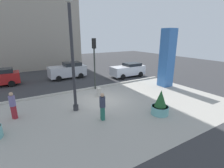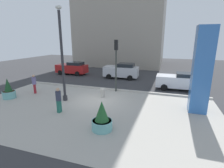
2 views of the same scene
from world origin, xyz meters
name	(u,v)px [view 2 (image 2 of 2)]	position (x,y,z in m)	size (l,w,h in m)	color
ground_plane	(112,88)	(0.00, 4.00, 0.00)	(60.00, 60.00, 0.00)	#38383A
plaza_pavement	(86,110)	(0.00, -2.00, 0.00)	(18.00, 10.00, 0.02)	#ADA89E
curb_strip	(109,89)	(0.00, 3.12, 0.08)	(18.00, 0.24, 0.16)	#B7B2A8
lamp_post	(62,57)	(-2.48, -0.76, 3.50)	(0.44, 0.44, 7.17)	#2D2D33
art_pillar_blue	(202,71)	(7.38, 0.18, 2.84)	(1.11, 1.11, 5.68)	#3870BC
potted_plant_by_pillar	(102,118)	(2.07, -4.20, 0.68)	(1.13, 1.13, 1.67)	#6BB2B2
potted_plant_near_right	(9,91)	(-7.25, -1.75, 0.63)	(1.03, 1.03, 1.72)	#6BB2B2
concrete_bollard	(102,93)	(0.15, 0.86, 0.38)	(0.36, 0.36, 0.75)	#B2ADA3
traffic_light_far_side	(116,58)	(0.74, 2.89, 3.20)	(0.28, 0.42, 4.78)	#333833
car_curb_west	(72,68)	(-7.44, 8.81, 0.89)	(4.35, 2.02, 1.76)	red
car_curb_east	(122,71)	(-0.20, 8.52, 0.96)	(4.34, 2.14, 1.90)	silver
car_far_lane	(180,81)	(6.52, 5.38, 0.87)	(4.34, 2.02, 1.68)	silver
pedestrian_on_sidewalk	(59,99)	(-1.53, -2.94, 0.97)	(0.40, 0.40, 1.74)	#236656
pedestrian_by_curb	(34,83)	(-6.17, 0.03, 0.97)	(0.50, 0.50, 1.75)	maroon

